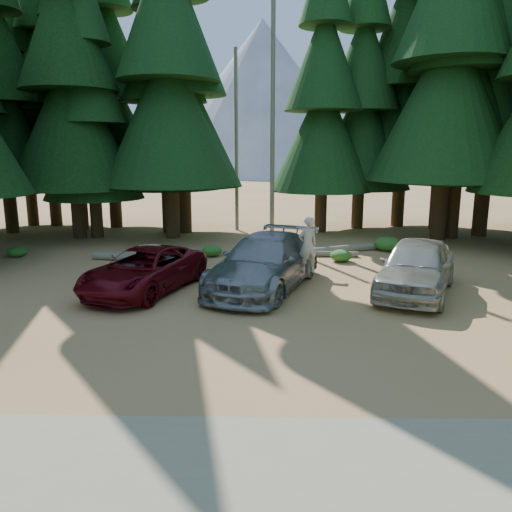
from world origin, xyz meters
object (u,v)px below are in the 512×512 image
object	(u,v)px
frisbee_player	(308,245)
log_right	(345,249)
red_pickup	(144,270)
silver_minivan_center	(265,262)
log_left	(141,258)
log_mid	(323,254)
silver_minivan_right	(416,266)

from	to	relation	value
frisbee_player	log_right	size ratio (longest dim) A/B	0.36
red_pickup	silver_minivan_center	distance (m)	3.97
frisbee_player	log_left	distance (m)	7.64
frisbee_player	log_mid	xyz separation A→B (m)	(1.14, 4.88, -1.32)
frisbee_player	log_mid	size ratio (longest dim) A/B	0.64
silver_minivan_right	log_left	world-z (taller)	silver_minivan_right
log_left	log_mid	world-z (taller)	log_left
log_left	log_mid	bearing A→B (deg)	21.47
red_pickup	log_mid	bearing A→B (deg)	59.50
silver_minivan_right	frisbee_player	distance (m)	3.57
log_mid	log_right	size ratio (longest dim) A/B	0.57
red_pickup	log_mid	xyz separation A→B (m)	(6.52, 5.52, -0.59)
log_mid	frisbee_player	bearing A→B (deg)	-99.68
silver_minivan_right	log_left	xyz separation A→B (m)	(-10.01, 4.44, -0.73)
log_mid	log_right	bearing A→B (deg)	43.62
silver_minivan_center	log_left	bearing A→B (deg)	163.21
silver_minivan_right	log_mid	bearing A→B (deg)	136.70
silver_minivan_right	frisbee_player	bearing A→B (deg)	-167.74
red_pickup	log_mid	distance (m)	8.57
log_mid	red_pickup	bearing A→B (deg)	-136.29
log_right	red_pickup	bearing A→B (deg)	-164.70
log_left	red_pickup	bearing A→B (deg)	-62.10
red_pickup	log_right	xyz separation A→B (m)	(7.60, 6.44, -0.55)
log_left	silver_minivan_right	bearing A→B (deg)	-11.19
silver_minivan_center	log_right	size ratio (longest dim) A/B	1.17
log_mid	silver_minivan_center	bearing A→B (deg)	-113.43
silver_minivan_center	log_left	size ratio (longest dim) A/B	1.38
silver_minivan_center	frisbee_player	size ratio (longest dim) A/B	3.23
red_pickup	log_right	distance (m)	9.98
silver_minivan_center	log_mid	xyz separation A→B (m)	(2.58, 5.09, -0.77)
frisbee_player	log_right	distance (m)	6.34
silver_minivan_right	log_right	world-z (taller)	silver_minivan_right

